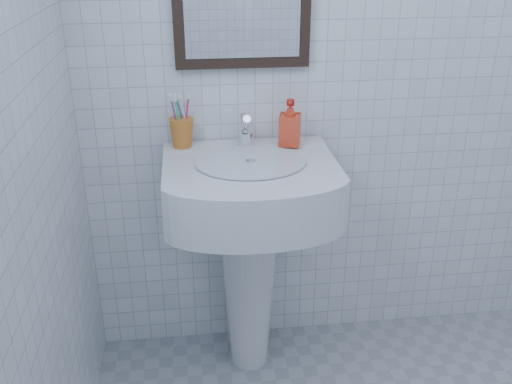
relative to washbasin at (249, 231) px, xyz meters
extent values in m
cube|color=silver|center=(0.46, 0.21, 0.60)|extent=(2.20, 0.02, 2.50)
cone|color=silver|center=(0.00, 0.03, -0.26)|extent=(0.25, 0.25, 0.78)
cube|color=silver|center=(0.00, -0.03, 0.21)|extent=(0.63, 0.45, 0.19)
cube|color=silver|center=(0.00, 0.14, 0.29)|extent=(0.63, 0.11, 0.03)
cylinder|color=silver|center=(0.00, -0.06, 0.31)|extent=(0.39, 0.39, 0.01)
cylinder|color=silver|center=(0.00, 0.12, 0.34)|extent=(0.06, 0.06, 0.06)
cylinder|color=silver|center=(0.00, 0.10, 0.40)|extent=(0.03, 0.11, 0.09)
cylinder|color=silver|center=(0.00, 0.14, 0.38)|extent=(0.04, 0.06, 0.10)
imported|color=red|center=(0.17, 0.11, 0.40)|extent=(0.10, 0.10, 0.18)
camera|label=1|loc=(-0.22, -1.93, 1.06)|focal=40.00mm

